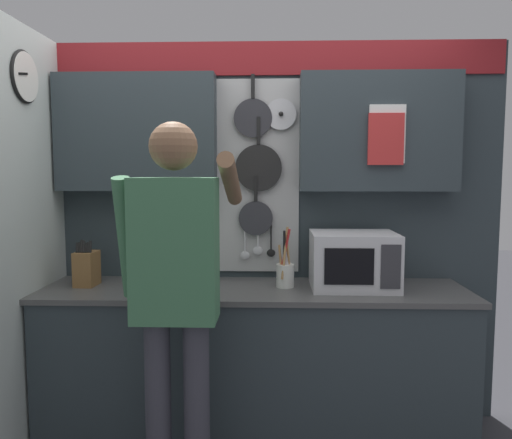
{
  "coord_description": "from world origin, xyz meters",
  "views": [
    {
      "loc": [
        0.11,
        -2.77,
        1.54
      ],
      "look_at": [
        0.0,
        0.19,
        1.25
      ],
      "focal_mm": 35.0,
      "sensor_mm": 36.0,
      "label": 1
    }
  ],
  "objects_px": {
    "microwave": "(353,260)",
    "knife_block": "(87,268)",
    "utensil_crock": "(285,271)",
    "person": "(176,278)"
  },
  "relations": [
    {
      "from": "knife_block",
      "to": "person",
      "type": "relative_size",
      "value": 0.15
    },
    {
      "from": "knife_block",
      "to": "utensil_crock",
      "type": "height_order",
      "value": "utensil_crock"
    },
    {
      "from": "microwave",
      "to": "knife_block",
      "type": "height_order",
      "value": "microwave"
    },
    {
      "from": "knife_block",
      "to": "utensil_crock",
      "type": "xyz_separation_m",
      "value": [
        1.14,
        -0.0,
        -0.01
      ]
    },
    {
      "from": "microwave",
      "to": "knife_block",
      "type": "relative_size",
      "value": 1.74
    },
    {
      "from": "microwave",
      "to": "utensil_crock",
      "type": "relative_size",
      "value": 1.36
    },
    {
      "from": "knife_block",
      "to": "utensil_crock",
      "type": "bearing_deg",
      "value": -0.04
    },
    {
      "from": "microwave",
      "to": "utensil_crock",
      "type": "xyz_separation_m",
      "value": [
        -0.38,
        -0.0,
        -0.06
      ]
    },
    {
      "from": "utensil_crock",
      "to": "person",
      "type": "xyz_separation_m",
      "value": [
        -0.51,
        -0.57,
        0.08
      ]
    },
    {
      "from": "person",
      "to": "knife_block",
      "type": "bearing_deg",
      "value": 137.72
    }
  ]
}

